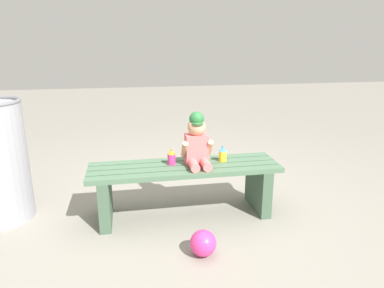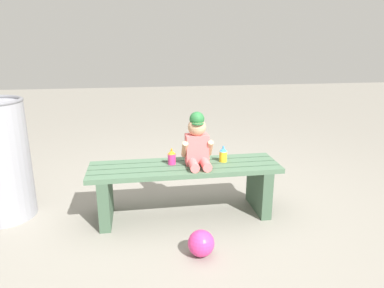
{
  "view_description": "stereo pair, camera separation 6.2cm",
  "coord_description": "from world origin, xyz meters",
  "px_view_note": "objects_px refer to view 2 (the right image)",
  "views": [
    {
      "loc": [
        -0.4,
        -2.47,
        1.32
      ],
      "look_at": [
        0.05,
        -0.05,
        0.59
      ],
      "focal_mm": 32.8,
      "sensor_mm": 36.0,
      "label": 1
    },
    {
      "loc": [
        -0.34,
        -2.48,
        1.32
      ],
      "look_at": [
        0.05,
        -0.05,
        0.59
      ],
      "focal_mm": 32.8,
      "sensor_mm": 36.0,
      "label": 2
    }
  ],
  "objects_px": {
    "child_figure": "(197,142)",
    "toy_ball": "(201,243)",
    "park_bench": "(185,182)",
    "sippy_cup_left": "(172,157)",
    "sippy_cup_right": "(223,154)"
  },
  "relations": [
    {
      "from": "toy_ball",
      "to": "child_figure",
      "type": "bearing_deg",
      "value": 82.87
    },
    {
      "from": "park_bench",
      "to": "sippy_cup_right",
      "type": "xyz_separation_m",
      "value": [
        0.31,
        0.04,
        0.19
      ]
    },
    {
      "from": "park_bench",
      "to": "sippy_cup_left",
      "type": "xyz_separation_m",
      "value": [
        -0.09,
        0.04,
        0.19
      ]
    },
    {
      "from": "park_bench",
      "to": "sippy_cup_left",
      "type": "distance_m",
      "value": 0.22
    },
    {
      "from": "park_bench",
      "to": "child_figure",
      "type": "relative_size",
      "value": 3.56
    },
    {
      "from": "toy_ball",
      "to": "sippy_cup_right",
      "type": "bearing_deg",
      "value": 64.84
    },
    {
      "from": "park_bench",
      "to": "sippy_cup_right",
      "type": "bearing_deg",
      "value": 6.96
    },
    {
      "from": "sippy_cup_left",
      "to": "sippy_cup_right",
      "type": "relative_size",
      "value": 1.0
    },
    {
      "from": "park_bench",
      "to": "child_figure",
      "type": "xyz_separation_m",
      "value": [
        0.1,
        0.0,
        0.31
      ]
    },
    {
      "from": "park_bench",
      "to": "sippy_cup_left",
      "type": "bearing_deg",
      "value": 158.28
    },
    {
      "from": "park_bench",
      "to": "toy_ball",
      "type": "height_order",
      "value": "park_bench"
    },
    {
      "from": "child_figure",
      "to": "toy_ball",
      "type": "xyz_separation_m",
      "value": [
        -0.07,
        -0.57,
        -0.5
      ]
    },
    {
      "from": "child_figure",
      "to": "toy_ball",
      "type": "height_order",
      "value": "child_figure"
    },
    {
      "from": "child_figure",
      "to": "park_bench",
      "type": "bearing_deg",
      "value": -177.85
    },
    {
      "from": "park_bench",
      "to": "child_figure",
      "type": "height_order",
      "value": "child_figure"
    }
  ]
}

